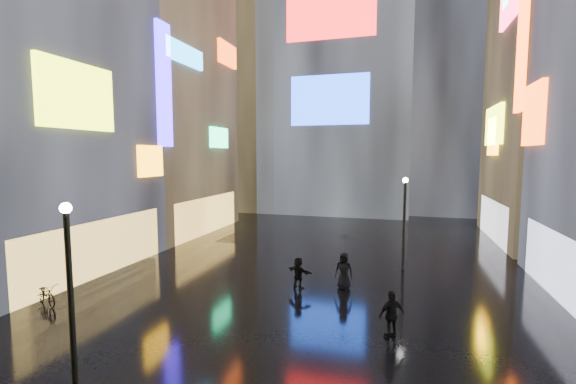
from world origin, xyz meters
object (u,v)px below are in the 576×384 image
at_px(lamp_near, 70,286).
at_px(lamp_far, 404,218).
at_px(pedestrian_3, 392,315).
at_px(bicycle, 46,294).

height_order(lamp_near, lamp_far, same).
xyz_separation_m(lamp_near, lamp_far, (8.66, 14.28, 0.00)).
xyz_separation_m(lamp_far, pedestrian_3, (-0.41, -8.68, -2.10)).
distance_m(lamp_near, bicycle, 7.96).
height_order(lamp_near, pedestrian_3, lamp_near).
relative_size(lamp_far, pedestrian_3, 3.08).
distance_m(pedestrian_3, bicycle, 14.39).
height_order(lamp_far, bicycle, lamp_far).
distance_m(lamp_near, pedestrian_3, 10.19).
bearing_deg(pedestrian_3, bicycle, -30.21).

